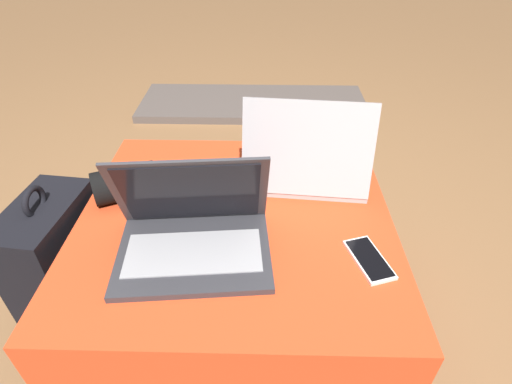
% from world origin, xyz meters
% --- Properties ---
extents(ground_plane, '(14.00, 14.00, 0.00)m').
position_xyz_m(ground_plane, '(0.00, 0.00, 0.00)').
color(ground_plane, olive).
extents(ottoman, '(0.80, 0.77, 0.42)m').
position_xyz_m(ottoman, '(0.00, 0.00, 0.21)').
color(ottoman, maroon).
rests_on(ottoman, ground_plane).
extents(laptop_near, '(0.37, 0.28, 0.24)m').
position_xyz_m(laptop_near, '(-0.09, -0.12, 0.47)').
color(laptop_near, '#333338').
rests_on(laptop_near, ottoman).
extents(laptop_far, '(0.36, 0.28, 0.26)m').
position_xyz_m(laptop_far, '(0.19, 0.17, 0.47)').
color(laptop_far, '#B7B7BC').
rests_on(laptop_far, ottoman).
extents(cell_phone, '(0.10, 0.15, 0.01)m').
position_xyz_m(cell_phone, '(0.31, -0.15, 0.43)').
color(cell_phone, white).
rests_on(cell_phone, ottoman).
extents(backpack, '(0.23, 0.30, 0.51)m').
position_xyz_m(backpack, '(-0.51, -0.01, 0.22)').
color(backpack, black).
rests_on(backpack, ground_plane).
extents(wrist_brace, '(0.19, 0.15, 0.09)m').
position_xyz_m(wrist_brace, '(-0.30, 0.07, 0.47)').
color(wrist_brace, black).
rests_on(wrist_brace, ottoman).
extents(fireplace_hearth, '(1.40, 0.50, 0.04)m').
position_xyz_m(fireplace_hearth, '(0.00, 1.56, 0.02)').
color(fireplace_hearth, '#564C47').
rests_on(fireplace_hearth, ground_plane).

